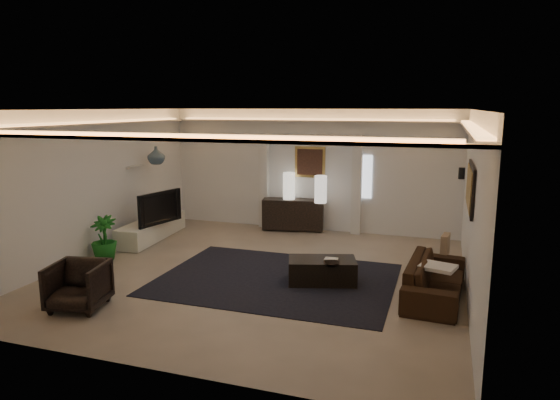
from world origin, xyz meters
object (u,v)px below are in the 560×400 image
(console, at_px, (293,214))
(coffee_table, at_px, (322,271))
(armchair, at_px, (78,286))
(sofa, at_px, (435,279))

(console, bearing_deg, coffee_table, -75.86)
(coffee_table, distance_m, armchair, 3.86)
(sofa, distance_m, coffee_table, 1.84)
(sofa, bearing_deg, console, 48.70)
(sofa, height_order, armchair, armchair)
(coffee_table, height_order, armchair, armchair)
(console, relative_size, sofa, 0.71)
(sofa, relative_size, coffee_table, 1.81)
(console, distance_m, armchair, 5.80)
(sofa, bearing_deg, coffee_table, 91.93)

